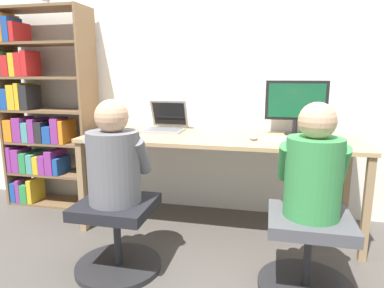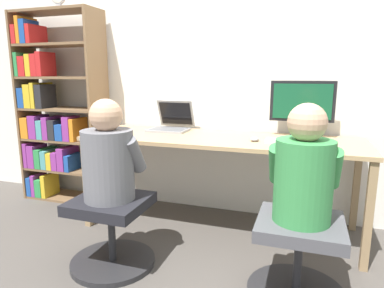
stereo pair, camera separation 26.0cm
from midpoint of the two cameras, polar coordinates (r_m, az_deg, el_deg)
The scene contains 12 objects.
ground_plane at distance 2.66m, azimuth 5.46°, elevation -16.80°, with size 14.00×14.00×0.00m, color #4C4742.
wall_back at distance 3.11m, azimuth 9.32°, elevation 12.12°, with size 10.00×0.05×2.60m.
desk at distance 2.75m, azimuth 7.46°, elevation -0.29°, with size 2.19×0.71×0.77m.
desktop_monitor at distance 2.88m, azimuth 20.36°, elevation 6.00°, with size 0.49×0.16×0.44m.
laptop at distance 3.05m, azimuth -1.09°, elevation 3.30°, with size 0.34×0.36×0.26m.
keyboard at distance 2.61m, azimuth 19.87°, elevation 0.28°, with size 0.45×0.16×0.03m.
computer_mouse_by_keyboard at distance 2.62m, azimuth 13.22°, elevation 0.79°, with size 0.06×0.09×0.03m.
office_chair_left at distance 2.16m, azimuth 20.77°, elevation -17.17°, with size 0.56×0.56×0.47m.
office_chair_right at distance 2.37m, azimuth -10.13°, elevation -13.94°, with size 0.56×0.56×0.47m.
person_at_monitor at distance 1.98m, azimuth 21.80°, elevation -4.30°, with size 0.38×0.32×0.65m.
person_at_laptop at distance 2.20m, azimuth -10.53°, elevation -2.21°, with size 0.40×0.33×0.65m.
bookshelf at distance 3.63m, azimuth -20.36°, elevation 4.57°, with size 0.87×0.33×1.85m.
Camera 2 is at (0.64, -2.25, 1.26)m, focal length 32.00 mm.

